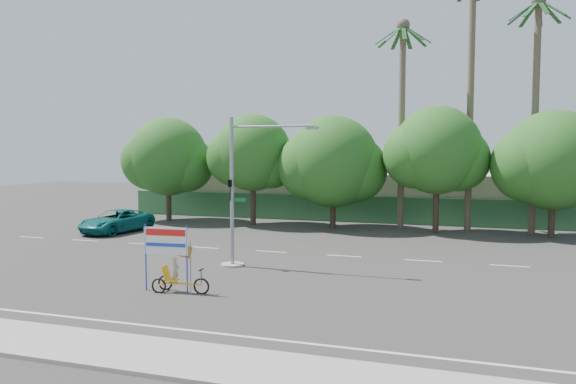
% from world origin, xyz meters
% --- Properties ---
extents(ground, '(120.00, 120.00, 0.00)m').
position_xyz_m(ground, '(0.00, 0.00, 0.00)').
color(ground, '#33302D').
rests_on(ground, ground).
extents(sidewalk_near, '(50.00, 2.40, 0.12)m').
position_xyz_m(sidewalk_near, '(0.00, -7.50, 0.06)').
color(sidewalk_near, gray).
rests_on(sidewalk_near, ground).
extents(fence, '(38.00, 0.08, 2.00)m').
position_xyz_m(fence, '(0.00, 21.50, 1.00)').
color(fence, '#336B3D').
rests_on(fence, ground).
extents(building_left, '(12.00, 8.00, 4.00)m').
position_xyz_m(building_left, '(-10.00, 26.00, 2.00)').
color(building_left, beige).
rests_on(building_left, ground).
extents(building_right, '(14.00, 8.00, 3.60)m').
position_xyz_m(building_right, '(8.00, 26.00, 1.80)').
color(building_right, beige).
rests_on(building_right, ground).
extents(tree_far_left, '(7.14, 6.00, 7.96)m').
position_xyz_m(tree_far_left, '(-14.05, 18.00, 4.76)').
color(tree_far_left, '#473828').
rests_on(tree_far_left, ground).
extents(tree_left, '(6.66, 5.60, 8.07)m').
position_xyz_m(tree_left, '(-7.05, 18.00, 5.06)').
color(tree_left, '#473828').
rests_on(tree_left, ground).
extents(tree_center, '(7.62, 6.40, 7.85)m').
position_xyz_m(tree_center, '(-1.05, 18.00, 4.47)').
color(tree_center, '#473828').
rests_on(tree_center, ground).
extents(tree_right, '(6.90, 5.80, 8.36)m').
position_xyz_m(tree_right, '(5.95, 18.00, 5.24)').
color(tree_right, '#473828').
rests_on(tree_right, ground).
extents(tree_far_right, '(7.38, 6.20, 7.94)m').
position_xyz_m(tree_far_right, '(12.95, 18.00, 4.64)').
color(tree_far_right, '#473828').
rests_on(tree_far_right, ground).
extents(palm_tall, '(3.73, 3.79, 17.45)m').
position_xyz_m(palm_tall, '(8.00, 19.50, 10.46)').
color(palm_tall, '#70604C').
rests_on(palm_tall, ground).
extents(palm_mid, '(3.73, 3.79, 15.45)m').
position_xyz_m(palm_mid, '(12.00, 19.50, 9.40)').
color(palm_mid, '#70604C').
rests_on(palm_mid, ground).
extents(palm_short, '(3.73, 3.79, 14.45)m').
position_xyz_m(palm_short, '(3.50, 19.50, 8.86)').
color(palm_short, '#70604C').
rests_on(palm_short, ground).
extents(traffic_signal, '(4.72, 1.10, 7.00)m').
position_xyz_m(traffic_signal, '(-2.20, 3.98, 2.92)').
color(traffic_signal, gray).
rests_on(traffic_signal, ground).
extents(trike_billboard, '(2.68, 0.66, 2.64)m').
position_xyz_m(trike_billboard, '(-2.71, -1.23, 1.06)').
color(trike_billboard, black).
rests_on(trike_billboard, ground).
extents(pickup_truck, '(3.29, 5.70, 1.49)m').
position_xyz_m(pickup_truck, '(-14.19, 11.51, 0.75)').
color(pickup_truck, '#0E6566').
rests_on(pickup_truck, ground).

